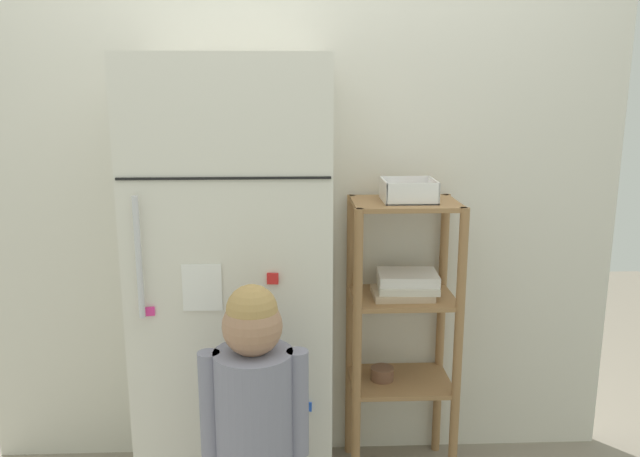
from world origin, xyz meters
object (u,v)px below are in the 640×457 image
Objects in this scene: child_standing at (254,412)px; pantry_shelf_unit at (402,312)px; refrigerator at (236,290)px; fruit_bin at (411,193)px.

pantry_shelf_unit reaches higher than child_standing.
refrigerator is at bearing -169.00° from pantry_shelf_unit.
fruit_bin is at bearing 10.27° from refrigerator.
refrigerator reaches higher than child_standing.
refrigerator is 0.56m from child_standing.
fruit_bin is (0.67, 0.12, 0.34)m from refrigerator.
child_standing is 0.89× the size of pantry_shelf_unit.
child_standing is 0.85m from pantry_shelf_unit.
refrigerator reaches higher than fruit_bin.
refrigerator is 8.43× the size of fruit_bin.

